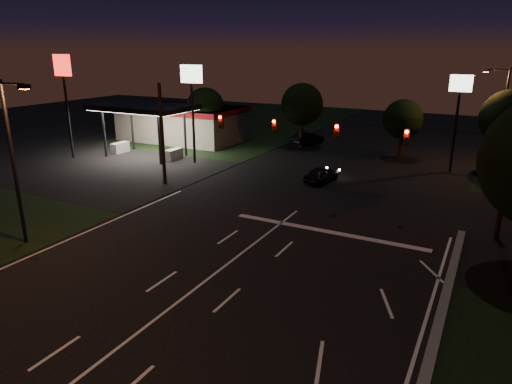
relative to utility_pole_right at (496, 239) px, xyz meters
The scene contains 18 objects.
ground 19.21m from the utility_pole_right, 128.66° to the right, with size 140.00×140.00×0.00m, color black.
cross_street_left 32.02m from the utility_pole_right, behind, with size 20.00×16.00×0.02m, color black.
stop_bar 9.66m from the utility_pole_right, 158.75° to the right, with size 12.00×0.50×0.01m, color silver.
utility_pole_right is the anchor object (origin of this frame).
utility_pole_left 24.00m from the utility_pole_right, behind, with size 0.28×0.28×8.00m, color black.
signal_span 13.20m from the utility_pole_right, behind, with size 24.00×0.40×1.56m.
gas_station 37.27m from the utility_pole_right, 155.56° to the left, with size 14.20×16.10×5.25m.
pole_sign_left_near 27.82m from the utility_pole_right, 164.93° to the left, with size 2.20×0.30×9.10m.
pole_sign_left_far 38.87m from the utility_pole_right, behind, with size 2.00×0.30×10.00m.
pole_sign_right 16.73m from the utility_pole_right, 104.93° to the left, with size 1.80×0.30×8.40m.
street_light_left 27.14m from the utility_pole_right, 150.78° to the right, with size 2.20×0.35×9.00m.
street_light_right_far 17.81m from the utility_pole_right, 92.57° to the left, with size 2.20×0.35×9.00m.
tree_far_a 33.84m from the utility_pole_right, 153.24° to the left, with size 4.20×4.20×6.42m.
tree_far_b 28.04m from the utility_pole_right, 136.25° to the left, with size 4.60×4.60×6.98m.
tree_far_c 20.58m from the utility_pole_right, 116.39° to the left, with size 3.80×3.80×5.86m.
tree_far_d 16.84m from the utility_pole_right, 89.92° to the left, with size 4.80×4.80×7.30m.
car_oncoming_a 14.54m from the utility_pole_right, 153.52° to the left, with size 1.52×3.79×1.29m, color black.
car_oncoming_b 28.68m from the utility_pole_right, 133.87° to the left, with size 1.49×4.27×1.41m, color black.
Camera 1 is at (11.11, -12.93, 10.45)m, focal length 32.00 mm.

